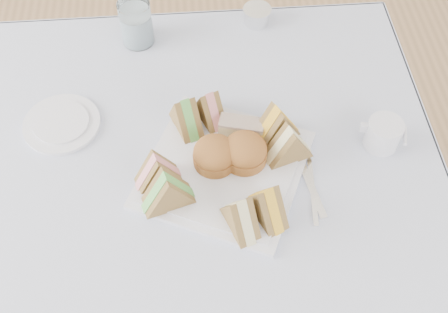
{
  "coord_description": "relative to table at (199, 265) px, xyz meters",
  "views": [
    {
      "loc": [
        0.02,
        -0.6,
        1.67
      ],
      "look_at": [
        0.07,
        0.03,
        0.8
      ],
      "focal_mm": 45.0,
      "sensor_mm": 36.0,
      "label": 1
    }
  ],
  "objects": [
    {
      "name": "creamer_jug",
      "position": [
        0.39,
        0.07,
        0.41
      ],
      "size": [
        0.09,
        0.09,
        0.06
      ],
      "primitive_type": "cylinder",
      "rotation": [
        0.0,
        0.0,
        -0.26
      ],
      "color": "silver",
      "rests_on": "tablecloth"
    },
    {
      "name": "scone_left",
      "position": [
        0.05,
        0.04,
        0.42
      ],
      "size": [
        0.11,
        0.11,
        0.06
      ],
      "primitive_type": "cylinder",
      "rotation": [
        0.0,
        0.0,
        -0.42
      ],
      "color": "olive",
      "rests_on": "serving_plate"
    },
    {
      "name": "tablecloth",
      "position": [
        0.0,
        0.0,
        0.37
      ],
      "size": [
        1.02,
        1.02,
        0.01
      ],
      "primitive_type": "cube",
      "color": "white",
      "rests_on": "table"
    },
    {
      "name": "sandwich_br_b",
      "position": [
        0.18,
        0.1,
        0.43
      ],
      "size": [
        0.11,
        0.09,
        0.09
      ],
      "primitive_type": null,
      "rotation": [
        0.0,
        0.0,
        -2.71
      ],
      "color": "#9E7947",
      "rests_on": "serving_plate"
    },
    {
      "name": "sandwich_bl_b",
      "position": [
        0.05,
        0.16,
        0.43
      ],
      "size": [
        0.07,
        0.1,
        0.08
      ],
      "primitive_type": null,
      "rotation": [
        0.0,
        0.0,
        1.98
      ],
      "color": "#9E7947",
      "rests_on": "serving_plate"
    },
    {
      "name": "sandwich_fr_a",
      "position": [
        0.13,
        -0.08,
        0.43
      ],
      "size": [
        0.08,
        0.1,
        0.08
      ],
      "primitive_type": null,
      "rotation": [
        0.0,
        0.0,
        -1.12
      ],
      "color": "#9E7947",
      "rests_on": "serving_plate"
    },
    {
      "name": "sandwich_fr_b",
      "position": [
        0.09,
        -0.1,
        0.43
      ],
      "size": [
        0.07,
        0.1,
        0.08
      ],
      "primitive_type": null,
      "rotation": [
        0.0,
        0.0,
        -1.2
      ],
      "color": "#9E7947",
      "rests_on": "serving_plate"
    },
    {
      "name": "sandwich_fl_b",
      "position": [
        -0.04,
        -0.04,
        0.43
      ],
      "size": [
        0.11,
        0.07,
        0.09
      ],
      "primitive_type": null,
      "rotation": [
        0.0,
        0.0,
        0.28
      ],
      "color": "#9E7947",
      "rests_on": "serving_plate"
    },
    {
      "name": "water_glass",
      "position": [
        -0.11,
        0.42,
        0.43
      ],
      "size": [
        0.08,
        0.08,
        0.11
      ],
      "primitive_type": "cylinder",
      "rotation": [
        0.0,
        0.0,
        0.12
      ],
      "color": "white",
      "rests_on": "tablecloth"
    },
    {
      "name": "side_plate",
      "position": [
        -0.27,
        0.17,
        0.38
      ],
      "size": [
        0.21,
        0.21,
        0.01
      ],
      "primitive_type": "cylinder",
      "rotation": [
        0.0,
        0.0,
        -0.33
      ],
      "color": "silver",
      "rests_on": "tablecloth"
    },
    {
      "name": "fork",
      "position": [
        0.23,
        -0.03,
        0.38
      ],
      "size": [
        0.02,
        0.17,
        0.0
      ],
      "primitive_type": "cube",
      "rotation": [
        0.0,
        0.0,
        -0.08
      ],
      "color": "silver",
      "rests_on": "tablecloth"
    },
    {
      "name": "sandwich_bl_a",
      "position": [
        -0.0,
        0.14,
        0.43
      ],
      "size": [
        0.07,
        0.1,
        0.08
      ],
      "primitive_type": null,
      "rotation": [
        0.0,
        0.0,
        1.92
      ],
      "color": "#9E7947",
      "rests_on": "serving_plate"
    },
    {
      "name": "knife",
      "position": [
        0.23,
        -0.01,
        0.38
      ],
      "size": [
        0.05,
        0.18,
        0.0
      ],
      "primitive_type": "cube",
      "rotation": [
        0.0,
        0.0,
        0.17
      ],
      "color": "silver",
      "rests_on": "tablecloth"
    },
    {
      "name": "serving_plate",
      "position": [
        0.07,
        0.03,
        0.38
      ],
      "size": [
        0.39,
        0.39,
        0.01
      ],
      "primitive_type": "cube",
      "rotation": [
        0.0,
        0.0,
        -0.43
      ],
      "color": "silver",
      "rests_on": "tablecloth"
    },
    {
      "name": "scone_right",
      "position": [
        0.11,
        0.04,
        0.42
      ],
      "size": [
        0.09,
        0.09,
        0.06
      ],
      "primitive_type": "cylinder",
      "rotation": [
        0.0,
        0.0,
        0.04
      ],
      "color": "olive",
      "rests_on": "serving_plate"
    },
    {
      "name": "sandwich_br_a",
      "position": [
        0.19,
        0.05,
        0.43
      ],
      "size": [
        0.11,
        0.07,
        0.09
      ],
      "primitive_type": null,
      "rotation": [
        0.0,
        0.0,
        -2.82
      ],
      "color": "#9E7947",
      "rests_on": "serving_plate"
    },
    {
      "name": "pastry_slice",
      "position": [
        0.11,
        0.11,
        0.41
      ],
      "size": [
        0.1,
        0.06,
        0.04
      ],
      "primitive_type": "cube",
      "rotation": [
        0.0,
        0.0,
        -0.26
      ],
      "color": "tan",
      "rests_on": "serving_plate"
    },
    {
      "name": "tea_strainer",
      "position": [
        0.18,
        0.46,
        0.4
      ],
      "size": [
        0.09,
        0.09,
        0.04
      ],
      "primitive_type": "cylinder",
      "rotation": [
        0.0,
        0.0,
        -0.38
      ],
      "color": "silver",
      "rests_on": "tablecloth"
    },
    {
      "name": "table",
      "position": [
        0.0,
        0.0,
        0.0
      ],
      "size": [
        0.9,
        0.9,
        0.74
      ],
      "primitive_type": "cube",
      "color": "brown",
      "rests_on": "floor"
    },
    {
      "name": "sandwich_fl_a",
      "position": [
        -0.06,
        0.01,
        0.43
      ],
      "size": [
        0.1,
        0.07,
        0.08
      ],
      "primitive_type": null,
      "rotation": [
        0.0,
        0.0,
        0.31
      ],
      "color": "#9E7947",
      "rests_on": "serving_plate"
    }
  ]
}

